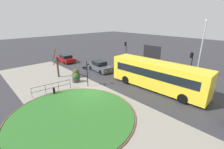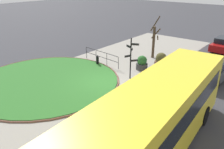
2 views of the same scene
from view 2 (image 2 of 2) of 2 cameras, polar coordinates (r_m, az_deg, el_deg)
ground at (r=16.41m, az=-1.76°, el=-2.12°), size 120.00×120.00×0.00m
sidewalk_paving at (r=17.55m, az=-6.29°, el=-0.50°), size 32.00×8.35×0.02m
grass_island at (r=17.34m, az=-15.96°, el=-1.45°), size 10.30×10.30×0.10m
grass_kerb_ring at (r=17.33m, az=-15.97°, el=-1.43°), size 10.61×10.61×0.11m
signpost_directional at (r=16.59m, az=4.73°, el=4.56°), size 0.99×1.03×3.09m
bollard_foreground at (r=19.77m, az=-3.63°, el=3.59°), size 0.24×0.24×0.82m
railing_grass_edge at (r=20.01m, az=-2.68°, el=4.68°), size 0.49×4.13×1.08m
bus_yellow at (r=9.47m, az=10.56°, el=-10.99°), size 11.08×3.02×3.16m
car_near_lane at (r=18.29m, az=23.79°, el=0.90°), size 4.51×2.11×1.51m
planter_near_signpost at (r=18.82m, az=7.43°, el=2.77°), size 0.94×0.94×1.16m
planter_kerbside at (r=19.70m, az=12.06°, el=3.40°), size 1.09×1.09×1.21m
street_tree_bare at (r=21.64m, az=10.39°, el=8.42°), size 0.78×1.06×3.83m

